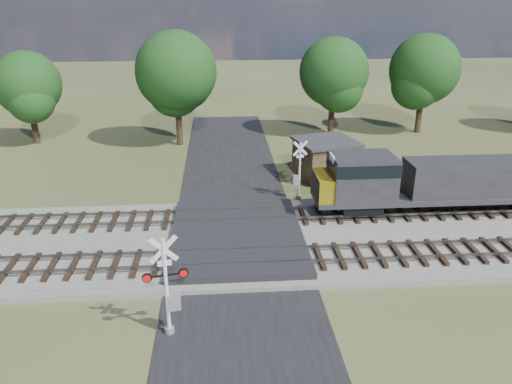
{
  "coord_description": "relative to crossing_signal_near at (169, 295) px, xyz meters",
  "views": [
    {
      "loc": [
        -0.81,
        -23.57,
        12.56
      ],
      "look_at": [
        1.14,
        2.0,
        2.33
      ],
      "focal_mm": 35.0,
      "sensor_mm": 36.0,
      "label": 1
    }
  ],
  "objects": [
    {
      "name": "crossing_panel",
      "position": [
        2.89,
        7.56,
        -1.49
      ],
      "size": [
        7.0,
        9.0,
        0.62
      ],
      "primitive_type": "cube",
      "color": "#262628",
      "rests_on": "ground"
    },
    {
      "name": "crossing_signal_near",
      "position": [
        0.0,
        0.0,
        0.0
      ],
      "size": [
        1.73,
        0.48,
        4.35
      ],
      "rotation": [
        0.0,
        0.0,
        0.2
      ],
      "color": "silver",
      "rests_on": "ground"
    },
    {
      "name": "equipment_shed",
      "position": [
        9.74,
        17.65,
        -0.41
      ],
      "size": [
        4.9,
        4.9,
        2.76
      ],
      "rotation": [
        0.0,
        0.0,
        0.24
      ],
      "color": "#402E1B",
      "rests_on": "ground"
    },
    {
      "name": "ballast_bed",
      "position": [
        12.89,
        7.56,
        -1.66
      ],
      "size": [
        140.0,
        10.0,
        0.3
      ],
      "primitive_type": "cube",
      "color": "gray",
      "rests_on": "ground"
    },
    {
      "name": "ground",
      "position": [
        2.89,
        7.06,
        -1.81
      ],
      "size": [
        160.0,
        160.0,
        0.0
      ],
      "primitive_type": "plane",
      "color": "#3B4625",
      "rests_on": "ground"
    },
    {
      "name": "treeline",
      "position": [
        8.84,
        27.91,
        4.87
      ],
      "size": [
        81.82,
        10.8,
        11.87
      ],
      "color": "black",
      "rests_on": "ground"
    },
    {
      "name": "crossing_signal_far",
      "position": [
        7.1,
        13.47,
        -0.16
      ],
      "size": [
        1.58,
        0.42,
        3.96
      ],
      "rotation": [
        0.0,
        0.0,
        3.33
      ],
      "color": "silver",
      "rests_on": "ground"
    },
    {
      "name": "road",
      "position": [
        2.89,
        7.06,
        -1.77
      ],
      "size": [
        7.0,
        60.0,
        0.08
      ],
      "primitive_type": "cube",
      "color": "black",
      "rests_on": "ground"
    },
    {
      "name": "track_far",
      "position": [
        6.01,
        10.06,
        -1.39
      ],
      "size": [
        140.0,
        2.6,
        0.33
      ],
      "color": "black",
      "rests_on": "ballast_bed"
    },
    {
      "name": "track_near",
      "position": [
        6.01,
        5.06,
        -1.39
      ],
      "size": [
        140.0,
        2.6,
        0.33
      ],
      "color": "black",
      "rests_on": "ballast_bed"
    }
  ]
}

